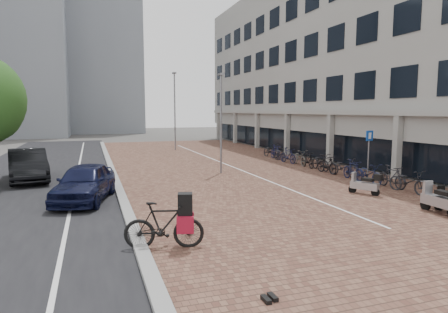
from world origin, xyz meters
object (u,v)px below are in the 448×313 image
hero_bike (164,224)px  scooter_back (440,199)px  car_dark (28,165)px  scooter_front (364,184)px  car_navy (85,183)px  parking_sign (369,146)px

hero_bike → scooter_back: bearing=-73.7°
car_dark → scooter_front: 16.29m
car_navy → parking_sign: (14.00, 0.66, 0.96)m
hero_bike → scooter_back: 9.56m
car_navy → hero_bike: size_ratio=2.05×
hero_bike → scooter_back: (9.56, 0.28, -0.09)m
car_dark → hero_bike: bearing=-78.4°
parking_sign → car_dark: bearing=149.3°
car_navy → parking_sign: parking_sign is taller
car_navy → scooter_back: car_navy is taller
scooter_back → car_navy: bearing=153.7°
car_navy → car_dark: 6.39m
hero_bike → parking_sign: bearing=-45.2°
car_navy → hero_bike: (2.00, -6.32, -0.10)m
scooter_front → scooter_back: (0.35, -3.46, 0.08)m
car_dark → parking_sign: size_ratio=1.95×
scooter_front → car_dark: bearing=119.9°
parking_sign → scooter_back: bearing=-123.9°
car_dark → scooter_back: size_ratio=3.07×
hero_bike → parking_sign: size_ratio=0.85×
car_navy → hero_bike: car_navy is taller
hero_bike → parking_sign: 13.92m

